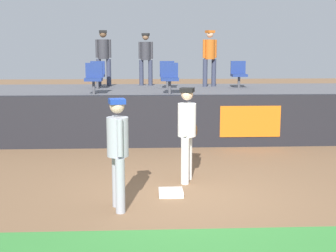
# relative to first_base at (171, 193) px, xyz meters

# --- Properties ---
(ground_plane) EXTENTS (60.00, 60.00, 0.00)m
(ground_plane) POSITION_rel_first_base_xyz_m (0.28, -0.08, -0.04)
(ground_plane) COLOR brown
(first_base) EXTENTS (0.40, 0.40, 0.08)m
(first_base) POSITION_rel_first_base_xyz_m (0.00, 0.00, 0.00)
(first_base) COLOR white
(first_base) RESTS_ON ground_plane
(player_fielder_home) EXTENTS (0.43, 0.51, 1.72)m
(player_fielder_home) POSITION_rel_first_base_xyz_m (0.34, 0.79, 0.95)
(player_fielder_home) COLOR white
(player_fielder_home) RESTS_ON ground_plane
(player_runner_visitor) EXTENTS (0.39, 0.46, 1.69)m
(player_runner_visitor) POSITION_rel_first_base_xyz_m (-0.83, -0.66, 0.94)
(player_runner_visitor) COLOR #9EA3AD
(player_runner_visitor) RESTS_ON ground_plane
(field_wall) EXTENTS (18.00, 0.26, 1.28)m
(field_wall) POSITION_rel_first_base_xyz_m (0.29, 3.84, 0.60)
(field_wall) COLOR black
(field_wall) RESTS_ON ground_plane
(bleacher_platform) EXTENTS (18.00, 4.80, 1.19)m
(bleacher_platform) POSITION_rel_first_base_xyz_m (0.28, 6.41, 0.55)
(bleacher_platform) COLOR #59595E
(bleacher_platform) RESTS_ON ground_plane
(seat_back_right) EXTENTS (0.47, 0.44, 0.84)m
(seat_back_right) POSITION_rel_first_base_xyz_m (2.53, 7.08, 1.62)
(seat_back_right) COLOR #4C4C51
(seat_back_right) RESTS_ON bleacher_platform
(seat_back_center) EXTENTS (0.45, 0.44, 0.84)m
(seat_back_center) POSITION_rel_first_base_xyz_m (0.27, 7.08, 1.62)
(seat_back_center) COLOR #4C4C51
(seat_back_center) RESTS_ON bleacher_platform
(seat_front_left) EXTENTS (0.46, 0.44, 0.84)m
(seat_front_left) POSITION_rel_first_base_xyz_m (-1.81, 5.28, 1.62)
(seat_front_left) COLOR #4C4C51
(seat_front_left) RESTS_ON bleacher_platform
(seat_back_left) EXTENTS (0.44, 0.44, 0.84)m
(seat_back_left) POSITION_rel_first_base_xyz_m (-1.89, 7.08, 1.62)
(seat_back_left) COLOR #4C4C51
(seat_back_left) RESTS_ON bleacher_platform
(seat_front_center) EXTENTS (0.48, 0.44, 0.84)m
(seat_front_center) POSITION_rel_first_base_xyz_m (0.25, 5.28, 1.62)
(seat_front_center) COLOR #4C4C51
(seat_front_center) RESTS_ON bleacher_platform
(spectator_hooded) EXTENTS (0.48, 0.44, 1.80)m
(spectator_hooded) POSITION_rel_first_base_xyz_m (1.68, 7.66, 2.19)
(spectator_hooded) COLOR #33384C
(spectator_hooded) RESTS_ON bleacher_platform
(spectator_capped) EXTENTS (0.51, 0.36, 1.81)m
(spectator_capped) POSITION_rel_first_base_xyz_m (-1.77, 7.95, 2.20)
(spectator_capped) COLOR #33384C
(spectator_capped) RESTS_ON bleacher_platform
(spectator_casual) EXTENTS (0.48, 0.38, 1.72)m
(spectator_casual) POSITION_rel_first_base_xyz_m (-0.39, 8.19, 2.15)
(spectator_casual) COLOR #33384C
(spectator_casual) RESTS_ON bleacher_platform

